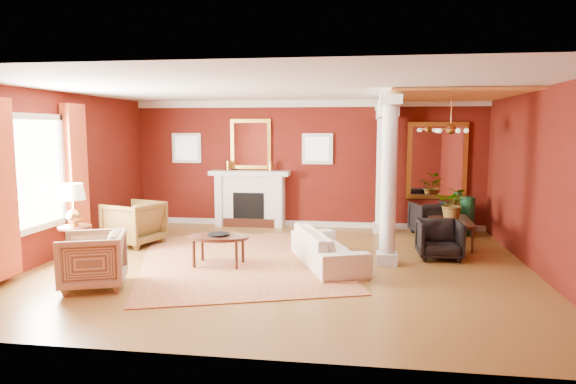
% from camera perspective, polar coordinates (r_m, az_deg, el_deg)
% --- Properties ---
extents(ground, '(8.00, 8.00, 0.00)m').
position_cam_1_polar(ground, '(8.62, -0.49, -8.14)').
color(ground, brown).
rests_on(ground, ground).
extents(room_shell, '(8.04, 7.04, 2.92)m').
position_cam_1_polar(room_shell, '(8.32, -0.51, 5.40)').
color(room_shell, '#52100B').
rests_on(room_shell, ground).
extents(fireplace, '(1.85, 0.42, 1.29)m').
position_cam_1_polar(fireplace, '(11.93, -4.25, -0.73)').
color(fireplace, silver).
rests_on(fireplace, ground).
extents(overmantel_mirror, '(0.95, 0.07, 1.15)m').
position_cam_1_polar(overmantel_mirror, '(11.95, -4.17, 5.33)').
color(overmantel_mirror, gold).
rests_on(overmantel_mirror, fireplace).
extents(flank_window_left, '(0.70, 0.07, 0.70)m').
position_cam_1_polar(flank_window_left, '(12.39, -11.19, 4.81)').
color(flank_window_left, silver).
rests_on(flank_window_left, room_shell).
extents(flank_window_right, '(0.70, 0.07, 0.70)m').
position_cam_1_polar(flank_window_right, '(11.73, 3.29, 4.82)').
color(flank_window_right, silver).
rests_on(flank_window_right, room_shell).
extents(left_window, '(0.21, 2.55, 2.60)m').
position_cam_1_polar(left_window, '(9.24, -25.76, 1.17)').
color(left_window, white).
rests_on(left_window, room_shell).
extents(column_front, '(0.36, 0.36, 2.80)m').
position_cam_1_polar(column_front, '(8.57, 11.12, 1.36)').
color(column_front, silver).
rests_on(column_front, ground).
extents(column_back, '(0.36, 0.36, 2.80)m').
position_cam_1_polar(column_back, '(11.26, 10.45, 2.71)').
color(column_back, silver).
rests_on(column_back, ground).
extents(header_beam, '(0.30, 3.20, 0.32)m').
position_cam_1_polar(header_beam, '(10.13, 10.83, 8.98)').
color(header_beam, silver).
rests_on(header_beam, column_front).
extents(amber_ceiling, '(2.30, 3.40, 0.04)m').
position_cam_1_polar(amber_ceiling, '(10.11, 17.53, 10.21)').
color(amber_ceiling, '#D4863E').
rests_on(amber_ceiling, room_shell).
extents(dining_mirror, '(1.30, 0.07, 1.70)m').
position_cam_1_polar(dining_mirror, '(11.81, 16.22, 3.34)').
color(dining_mirror, gold).
rests_on(dining_mirror, room_shell).
extents(chandelier, '(0.60, 0.62, 0.75)m').
position_cam_1_polar(chandelier, '(10.15, 17.64, 6.67)').
color(chandelier, '#BD873B').
rests_on(chandelier, room_shell).
extents(crown_trim, '(8.00, 0.08, 0.16)m').
position_cam_1_polar(crown_trim, '(11.76, 2.09, 9.80)').
color(crown_trim, silver).
rests_on(crown_trim, room_shell).
extents(base_trim, '(8.00, 0.08, 0.12)m').
position_cam_1_polar(base_trim, '(11.95, 2.03, -3.54)').
color(base_trim, silver).
rests_on(base_trim, ground).
extents(rug, '(4.43, 5.11, 0.02)m').
position_cam_1_polar(rug, '(8.91, -5.42, -7.60)').
color(rug, maroon).
rests_on(rug, ground).
extents(sofa, '(1.27, 2.10, 0.79)m').
position_cam_1_polar(sofa, '(8.57, 4.46, -5.52)').
color(sofa, silver).
rests_on(sofa, ground).
extents(armchair_leopard, '(1.11, 1.14, 0.94)m').
position_cam_1_polar(armchair_leopard, '(10.43, -16.74, -3.10)').
color(armchair_leopard, black).
rests_on(armchair_leopard, ground).
extents(armchair_stripe, '(1.04, 1.08, 0.88)m').
position_cam_1_polar(armchair_stripe, '(7.85, -20.90, -6.82)').
color(armchair_stripe, tan).
rests_on(armchair_stripe, ground).
extents(coffee_table, '(1.01, 1.01, 0.51)m').
position_cam_1_polar(coffee_table, '(8.56, -7.72, -5.12)').
color(coffee_table, black).
rests_on(coffee_table, ground).
extents(coffee_book, '(0.15, 0.04, 0.21)m').
position_cam_1_polar(coffee_book, '(8.55, -7.57, -4.09)').
color(coffee_book, black).
rests_on(coffee_book, coffee_table).
extents(side_table, '(0.54, 0.54, 1.35)m').
position_cam_1_polar(side_table, '(9.30, -22.70, -1.95)').
color(side_table, black).
rests_on(side_table, ground).
extents(dining_table, '(0.55, 1.42, 0.78)m').
position_cam_1_polar(dining_table, '(10.52, 17.70, -3.49)').
color(dining_table, black).
rests_on(dining_table, ground).
extents(dining_chair_near, '(0.76, 0.71, 0.75)m').
position_cam_1_polar(dining_chair_near, '(9.34, 16.49, -4.87)').
color(dining_chair_near, black).
rests_on(dining_chair_near, ground).
extents(dining_chair_far, '(0.93, 0.90, 0.78)m').
position_cam_1_polar(dining_chair_far, '(11.31, 15.63, -2.70)').
color(dining_chair_far, black).
rests_on(dining_chair_far, ground).
extents(green_urn, '(0.35, 0.35, 0.83)m').
position_cam_1_polar(green_urn, '(11.60, 19.26, -2.92)').
color(green_urn, '#133B1E').
rests_on(green_urn, ground).
extents(potted_plant, '(0.78, 0.81, 0.50)m').
position_cam_1_polar(potted_plant, '(10.40, 17.94, -0.05)').
color(potted_plant, '#26591E').
rests_on(potted_plant, dining_table).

